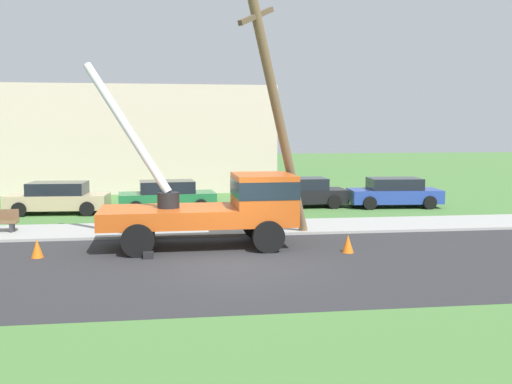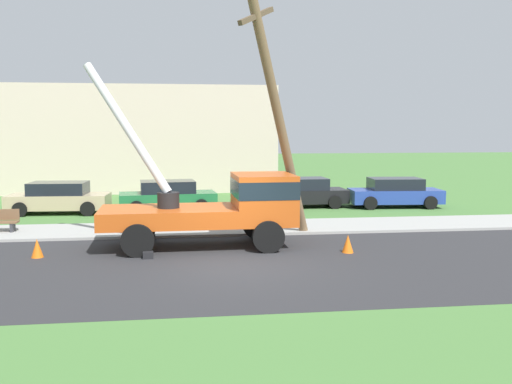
# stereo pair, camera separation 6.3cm
# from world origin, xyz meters

# --- Properties ---
(ground_plane) EXTENTS (120.00, 120.00, 0.00)m
(ground_plane) POSITION_xyz_m (0.00, 12.00, 0.00)
(ground_plane) COLOR #477538
(road_asphalt) EXTENTS (80.00, 8.63, 0.01)m
(road_asphalt) POSITION_xyz_m (0.00, 0.00, 0.00)
(road_asphalt) COLOR #2B2B2D
(road_asphalt) RESTS_ON ground
(sidewalk_strip) EXTENTS (80.00, 3.07, 0.10)m
(sidewalk_strip) POSITION_xyz_m (0.00, 5.85, 0.05)
(sidewalk_strip) COLOR #9E9E99
(sidewalk_strip) RESTS_ON ground
(utility_truck) EXTENTS (6.81, 3.21, 5.98)m
(utility_truck) POSITION_xyz_m (-0.15, 2.75, 1.41)
(utility_truck) COLOR #C65119
(utility_truck) RESTS_ON ground
(leaning_utility_pole) EXTENTS (2.95, 3.05, 8.46)m
(leaning_utility_pole) POSITION_xyz_m (1.74, 3.49, 4.32)
(leaning_utility_pole) COLOR brown
(leaning_utility_pole) RESTS_ON ground
(traffic_cone_ahead) EXTENTS (0.36, 0.36, 0.56)m
(traffic_cone_ahead) POSITION_xyz_m (3.56, 1.22, 0.28)
(traffic_cone_ahead) COLOR orange
(traffic_cone_ahead) RESTS_ON ground
(traffic_cone_behind) EXTENTS (0.36, 0.36, 0.56)m
(traffic_cone_behind) POSITION_xyz_m (-5.80, 1.79, 0.28)
(traffic_cone_behind) COLOR orange
(traffic_cone_behind) RESTS_ON ground
(parked_sedan_tan) EXTENTS (4.49, 2.17, 1.42)m
(parked_sedan_tan) POSITION_xyz_m (-7.01, 10.99, 0.71)
(parked_sedan_tan) COLOR tan
(parked_sedan_tan) RESTS_ON ground
(parked_sedan_green) EXTENTS (4.54, 2.27, 1.42)m
(parked_sedan_green) POSITION_xyz_m (-2.13, 11.04, 0.71)
(parked_sedan_green) COLOR #1E6638
(parked_sedan_green) RESTS_ON ground
(parked_sedan_black) EXTENTS (4.43, 2.08, 1.42)m
(parked_sedan_black) POSITION_xyz_m (4.32, 11.68, 0.71)
(parked_sedan_black) COLOR black
(parked_sedan_black) RESTS_ON ground
(parked_sedan_blue) EXTENTS (4.52, 2.22, 1.42)m
(parked_sedan_blue) POSITION_xyz_m (8.87, 11.03, 0.71)
(parked_sedan_blue) COLOR #263F99
(parked_sedan_blue) RESTS_ON ground
(lowrise_building_backdrop) EXTENTS (18.00, 6.00, 6.40)m
(lowrise_building_backdrop) POSITION_xyz_m (-4.69, 21.27, 3.20)
(lowrise_building_backdrop) COLOR beige
(lowrise_building_backdrop) RESTS_ON ground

